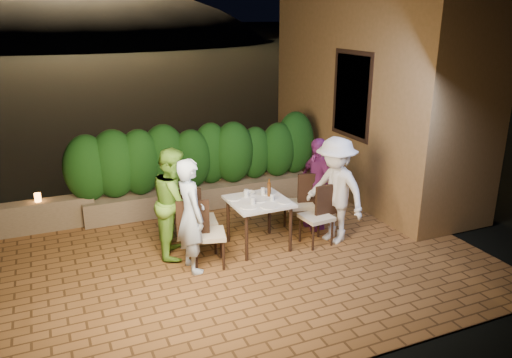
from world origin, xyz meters
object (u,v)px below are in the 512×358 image
diner_green (175,202)px  diner_blue (191,216)px  diner_white (335,191)px  dining_table (259,223)px  beer_bottle (269,188)px  parapet_lamp (38,197)px  chair_left_back (201,219)px  chair_right_front (316,216)px  diner_purple (317,184)px  chair_right_back (299,203)px  chair_left_front (208,233)px  bowl (249,193)px

diner_green → diner_blue: bearing=-154.6°
diner_green → diner_white: size_ratio=0.97×
dining_table → diner_white: (1.15, -0.27, 0.45)m
beer_bottle → parapet_lamp: beer_bottle is taller
chair_left_back → diner_green: size_ratio=0.61×
chair_left_back → chair_right_front: chair_left_back is taller
diner_purple → chair_right_front: bearing=-33.5°
chair_right_back → diner_green: size_ratio=0.60×
diner_white → parapet_lamp: bearing=-135.2°
diner_white → chair_left_front: bearing=-107.5°
diner_blue → chair_right_back: bearing=-78.6°
bowl → diner_white: (1.18, -0.56, 0.06)m
bowl → diner_green: bearing=-179.6°
chair_right_back → diner_purple: bearing=-165.3°
beer_bottle → parapet_lamp: size_ratio=1.97×
beer_bottle → diner_purple: bearing=11.7°
chair_left_front → chair_left_back: size_ratio=1.00×
chair_left_front → diner_white: 2.06m
dining_table → chair_right_front: size_ratio=0.93×
beer_bottle → parapet_lamp: 3.75m
diner_white → diner_purple: (0.01, 0.56, -0.07)m
dining_table → chair_left_back: (-0.84, 0.23, 0.11)m
diner_green → dining_table: bearing=-85.1°
diner_white → bowl: bearing=-132.5°
diner_blue → diner_green: size_ratio=1.00×
chair_right_back → diner_white: diner_white is taller
chair_left_front → diner_white: (2.03, -0.01, 0.34)m
chair_left_front → diner_purple: size_ratio=0.64×
chair_right_back → diner_blue: diner_blue is taller
bowl → diner_purple: (1.20, -0.00, -0.01)m
chair_right_front → chair_right_back: (-0.01, 0.54, 0.02)m
dining_table → parapet_lamp: dining_table is taller
dining_table → diner_white: size_ratio=0.52×
bowl → chair_left_front: chair_left_front is taller
chair_right_front → diner_white: diner_white is taller
chair_left_front → diner_purple: diner_purple is taller
chair_right_front → chair_left_back: bearing=-22.1°
chair_right_back → diner_white: size_ratio=0.58×
diner_green → chair_left_back: bearing=-79.3°
chair_right_back → chair_left_front: bearing=30.5°
diner_purple → chair_left_back: bearing=-91.8°
parapet_lamp → chair_right_back: bearing=-23.5°
dining_table → diner_blue: size_ratio=0.54×
beer_bottle → diner_green: 1.42m
chair_right_front → parapet_lamp: 4.46m
chair_right_back → diner_purple: 0.44m
bowl → chair_right_front: bearing=-32.3°
chair_right_back → dining_table: bearing=31.5°
bowl → chair_right_back: bearing=-0.7°
beer_bottle → parapet_lamp: (-3.24, 1.86, -0.32)m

